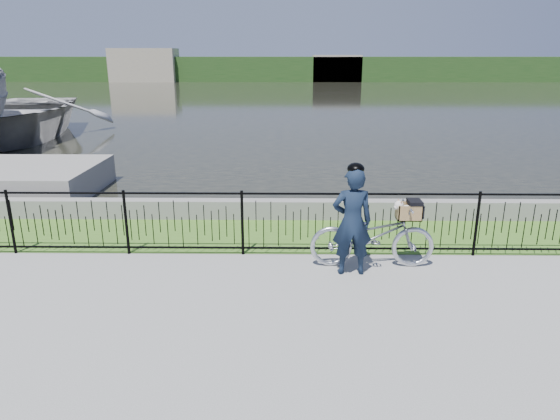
{
  "coord_description": "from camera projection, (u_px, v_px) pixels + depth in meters",
  "views": [
    {
      "loc": [
        -0.25,
        -6.47,
        3.34
      ],
      "look_at": [
        -0.35,
        1.0,
        1.0
      ],
      "focal_mm": 32.0,
      "sensor_mm": 36.0,
      "label": 1
    }
  ],
  "objects": [
    {
      "name": "fence",
      "position": [
        301.0,
        223.0,
        8.53
      ],
      "size": [
        14.0,
        0.06,
        1.15
      ],
      "primitive_type": null,
      "color": "black",
      "rests_on": "ground"
    },
    {
      "name": "bicycle_rig",
      "position": [
        373.0,
        235.0,
        8.08
      ],
      "size": [
        2.01,
        0.7,
        1.15
      ],
      "color": "#B5B8C2",
      "rests_on": "ground"
    },
    {
      "name": "far_building_left",
      "position": [
        145.0,
        65.0,
        62.13
      ],
      "size": [
        8.0,
        4.0,
        4.0
      ],
      "primitive_type": "cube",
      "color": "#9E957F",
      "rests_on": "ground"
    },
    {
      "name": "grass_strip",
      "position": [
        299.0,
        234.0,
        9.65
      ],
      "size": [
        60.0,
        2.0,
        0.01
      ],
      "primitive_type": "cube",
      "color": "#457324",
      "rests_on": "ground"
    },
    {
      "name": "far_building_right",
      "position": [
        337.0,
        68.0,
        62.43
      ],
      "size": [
        6.0,
        3.0,
        3.2
      ],
      "primitive_type": "cube",
      "color": "#9E957F",
      "rests_on": "ground"
    },
    {
      "name": "cyclist",
      "position": [
        352.0,
        220.0,
        7.71
      ],
      "size": [
        0.64,
        0.44,
        1.78
      ],
      "color": "#111D30",
      "rests_on": "ground"
    },
    {
      "name": "far_treeline",
      "position": [
        289.0,
        69.0,
        63.97
      ],
      "size": [
        120.0,
        6.0,
        3.0
      ],
      "primitive_type": "cube",
      "color": "#26481B",
      "rests_on": "ground"
    },
    {
      "name": "water",
      "position": [
        290.0,
        99.0,
        38.66
      ],
      "size": [
        120.0,
        120.0,
        0.0
      ],
      "primitive_type": "plane",
      "color": "black",
      "rests_on": "ground"
    },
    {
      "name": "quay_wall",
      "position": [
        298.0,
        209.0,
        10.55
      ],
      "size": [
        60.0,
        0.3,
        0.4
      ],
      "primitive_type": "cube",
      "color": "gray",
      "rests_on": "ground"
    },
    {
      "name": "ground",
      "position": [
        303.0,
        297.0,
        7.17
      ],
      "size": [
        120.0,
        120.0,
        0.0
      ],
      "primitive_type": "plane",
      "color": "gray",
      "rests_on": "ground"
    }
  ]
}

